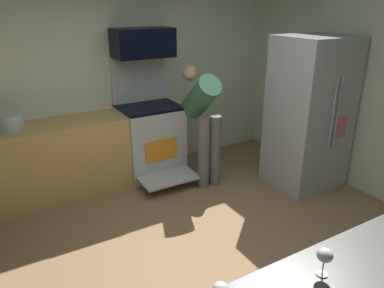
# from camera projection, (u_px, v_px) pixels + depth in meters

# --- Properties ---
(ground_plane) EXTENTS (5.20, 4.80, 0.02)m
(ground_plane) POSITION_uv_depth(u_px,v_px,m) (198.00, 267.00, 3.27)
(ground_plane) COLOR #8D6E4B
(wall_back) EXTENTS (5.20, 0.12, 2.60)m
(wall_back) POSITION_uv_depth(u_px,v_px,m) (104.00, 77.00, 4.67)
(wall_back) COLOR silver
(wall_back) RESTS_ON ground
(lower_cabinet_run) EXTENTS (2.40, 0.60, 0.90)m
(lower_cabinet_run) POSITION_uv_depth(u_px,v_px,m) (45.00, 162.00, 4.27)
(lower_cabinet_run) COLOR tan
(lower_cabinet_run) RESTS_ON ground
(oven_range) EXTENTS (0.76, 1.04, 1.55)m
(oven_range) POSITION_uv_depth(u_px,v_px,m) (150.00, 138.00, 4.86)
(oven_range) COLOR silver
(oven_range) RESTS_ON ground
(microwave) EXTENTS (0.74, 0.38, 0.35)m
(microwave) POSITION_uv_depth(u_px,v_px,m) (143.00, 43.00, 4.49)
(microwave) COLOR black
(microwave) RESTS_ON oven_range
(refrigerator) EXTENTS (0.83, 0.75, 1.85)m
(refrigerator) POSITION_uv_depth(u_px,v_px,m) (309.00, 113.00, 4.47)
(refrigerator) COLOR #AEB4BC
(refrigerator) RESTS_ON ground
(person_cook) EXTENTS (0.31, 0.69, 1.47)m
(person_cook) POSITION_uv_depth(u_px,v_px,m) (203.00, 115.00, 4.52)
(person_cook) COLOR slate
(person_cook) RESTS_ON ground
(wine_glass_near) EXTENTS (0.08, 0.08, 0.16)m
(wine_glass_near) POSITION_uv_depth(u_px,v_px,m) (325.00, 256.00, 1.83)
(wine_glass_near) COLOR silver
(wine_glass_near) RESTS_ON counter_island
(stock_pot) EXTENTS (0.28, 0.28, 0.18)m
(stock_pot) POSITION_uv_depth(u_px,v_px,m) (10.00, 122.00, 3.93)
(stock_pot) COLOR #AEBCC7
(stock_pot) RESTS_ON lower_cabinet_run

